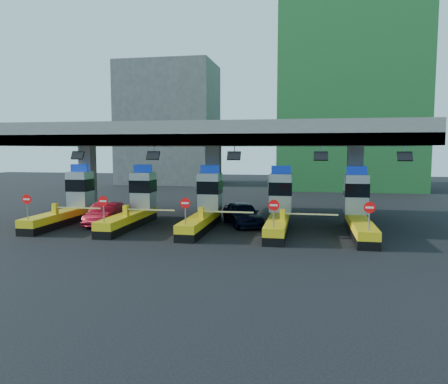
# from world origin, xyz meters

# --- Properties ---
(ground) EXTENTS (120.00, 120.00, 0.00)m
(ground) POSITION_xyz_m (0.00, 0.00, 0.00)
(ground) COLOR black
(ground) RESTS_ON ground
(toll_canopy) EXTENTS (28.00, 12.09, 7.00)m
(toll_canopy) POSITION_xyz_m (0.00, 2.87, 6.13)
(toll_canopy) COLOR slate
(toll_canopy) RESTS_ON ground
(toll_lane_far_left) EXTENTS (4.43, 8.00, 4.16)m
(toll_lane_far_left) POSITION_xyz_m (-10.00, 0.28, 1.40)
(toll_lane_far_left) COLOR black
(toll_lane_far_left) RESTS_ON ground
(toll_lane_left) EXTENTS (4.43, 8.00, 4.16)m
(toll_lane_left) POSITION_xyz_m (-5.00, 0.28, 1.40)
(toll_lane_left) COLOR black
(toll_lane_left) RESTS_ON ground
(toll_lane_center) EXTENTS (4.43, 8.00, 4.16)m
(toll_lane_center) POSITION_xyz_m (0.00, 0.28, 1.40)
(toll_lane_center) COLOR black
(toll_lane_center) RESTS_ON ground
(toll_lane_right) EXTENTS (4.43, 8.00, 4.16)m
(toll_lane_right) POSITION_xyz_m (5.00, 0.28, 1.40)
(toll_lane_right) COLOR black
(toll_lane_right) RESTS_ON ground
(toll_lane_far_right) EXTENTS (4.43, 8.00, 4.16)m
(toll_lane_far_right) POSITION_xyz_m (10.00, 0.28, 1.40)
(toll_lane_far_right) COLOR black
(toll_lane_far_right) RESTS_ON ground
(bg_building_scaffold) EXTENTS (18.00, 12.00, 28.00)m
(bg_building_scaffold) POSITION_xyz_m (12.00, 32.00, 14.00)
(bg_building_scaffold) COLOR #1E5926
(bg_building_scaffold) RESTS_ON ground
(bg_building_concrete) EXTENTS (14.00, 10.00, 18.00)m
(bg_building_concrete) POSITION_xyz_m (-14.00, 36.00, 9.00)
(bg_building_concrete) COLOR #4C4C49
(bg_building_concrete) RESTS_ON ground
(van) EXTENTS (3.81, 5.21, 1.65)m
(van) POSITION_xyz_m (2.41, 1.32, 0.82)
(van) COLOR black
(van) RESTS_ON ground
(red_car) EXTENTS (2.11, 4.79, 1.53)m
(red_car) POSITION_xyz_m (-7.08, -0.14, 0.76)
(red_car) COLOR maroon
(red_car) RESTS_ON ground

